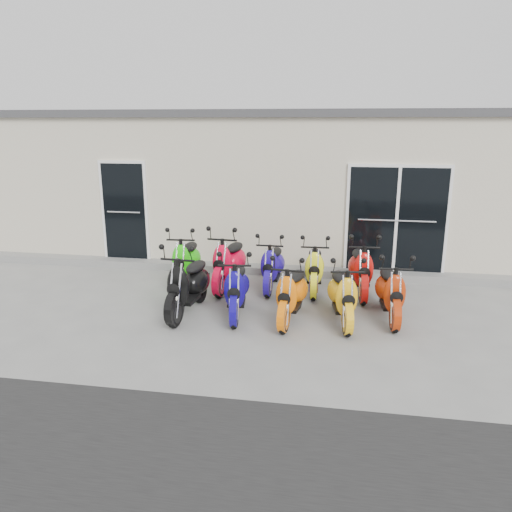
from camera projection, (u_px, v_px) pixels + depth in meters
The scene contains 16 objects.
ground at pixel (250, 306), 8.70m from camera, with size 80.00×80.00×0.00m, color gray.
building at pixel (285, 181), 13.23m from camera, with size 14.00×6.00×3.20m, color beige.
roof_cap at pixel (286, 115), 12.79m from camera, with size 14.20×6.20×0.16m, color #3F3F42.
front_step at pixel (267, 269), 10.60m from camera, with size 14.00×0.40×0.15m, color gray.
door_left at pixel (125, 209), 10.95m from camera, with size 1.07×0.08×2.22m, color black.
door_right at pixel (397, 217), 10.01m from camera, with size 2.02×0.08×2.22m, color black.
scooter_front_black at pixel (188, 277), 8.19m from camera, with size 0.64×1.75×1.29m, color black, non-canonical shape.
scooter_front_blue at pixel (237, 281), 8.14m from camera, with size 0.59×1.62×1.20m, color #11077C, non-canonical shape.
scooter_front_orange_a at pixel (292, 286), 7.93m from camera, with size 0.58×1.59×1.17m, color orange, non-canonical shape.
scooter_front_orange_b at pixel (343, 287), 7.85m from camera, with size 0.58×1.60×1.18m, color yellow, non-canonical shape.
scooter_front_red at pixel (391, 284), 7.99m from camera, with size 0.58×1.60×1.18m, color #AE2D09, non-canonical shape.
scooter_back_green at pixel (186, 255), 9.69m from camera, with size 0.61×1.67×1.23m, color #1FDB0A, non-canonical shape.
scooter_back_red at pixel (229, 256), 9.50m from camera, with size 0.64×1.75×1.29m, color red, non-canonical shape.
scooter_back_blue at pixel (273, 260), 9.47m from camera, with size 0.57×1.57×1.16m, color #1F0E92, non-canonical shape.
scooter_back_yellow at pixel (315, 261), 9.33m from camera, with size 0.58×1.58×1.17m, color #F9FA1D, non-canonical shape.
scooter_back_extra at pixel (361, 262), 9.15m from camera, with size 0.61×1.67×1.23m, color red, non-canonical shape.
Camera 1 is at (1.47, -8.03, 3.12)m, focal length 35.00 mm.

